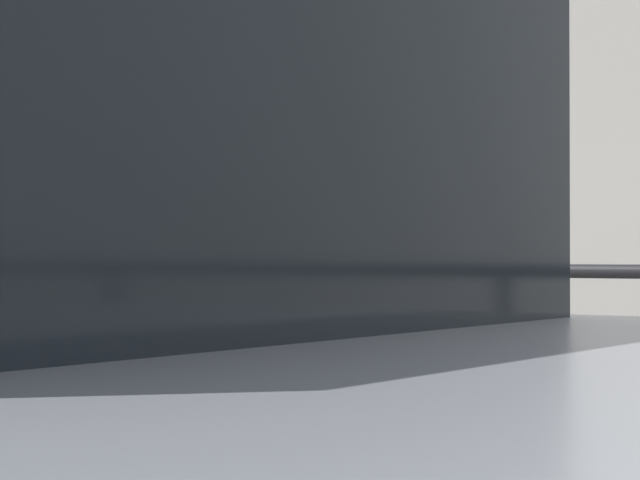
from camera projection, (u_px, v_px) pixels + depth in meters
parking_meter at (385, 282)px, 3.78m from camera, size 0.16×0.17×1.42m
pedestrian_at_meter at (241, 278)px, 4.32m from camera, size 0.75×0.55×1.75m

